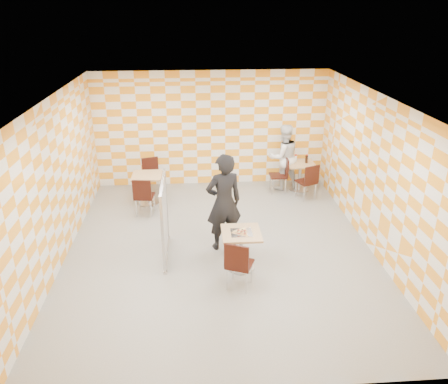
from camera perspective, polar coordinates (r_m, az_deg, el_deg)
name	(u,v)px	position (r m, az deg, el deg)	size (l,w,h in m)	color
room_shell	(218,169)	(8.65, -0.83, 3.01)	(7.00, 7.00, 7.00)	gray
main_table	(241,244)	(7.98, 2.25, -6.78)	(0.70, 0.70, 0.75)	tan
second_table	(300,172)	(11.46, 9.91, 2.62)	(0.70, 0.70, 0.75)	tan
empty_table	(147,184)	(10.68, -9.96, 1.03)	(0.70, 0.70, 0.75)	tan
chair_main_front	(238,262)	(7.39, 1.86, -9.15)	(0.55, 0.56, 0.92)	black
chair_second_front	(309,179)	(10.90, 11.00, 1.62)	(0.56, 0.56, 0.92)	black
chair_second_side	(282,172)	(11.25, 7.58, 2.57)	(0.43, 0.42, 0.92)	black
chair_empty_near	(143,194)	(10.04, -10.49, -0.28)	(0.47, 0.48, 0.92)	black
chair_empty_far	(151,173)	(11.26, -9.47, 2.48)	(0.52, 0.53, 0.92)	black
partition	(165,219)	(8.30, -7.76, -3.49)	(0.08, 1.38, 1.55)	white
man_dark	(224,202)	(8.42, -0.03, -1.38)	(0.72, 0.47, 1.97)	black
man_white	(283,157)	(11.41, 7.76, 4.55)	(0.84, 0.65, 1.72)	white
pizza_on_foil	(241,232)	(7.83, 2.29, -5.21)	(0.40, 0.40, 0.04)	silver
sport_bottle	(296,158)	(11.41, 9.34, 4.34)	(0.06, 0.06, 0.20)	white
soda_bottle	(307,159)	(11.38, 10.74, 4.25)	(0.07, 0.07, 0.23)	black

